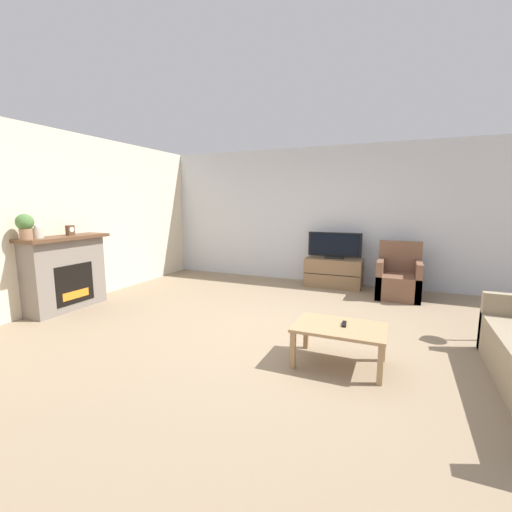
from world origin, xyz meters
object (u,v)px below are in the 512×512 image
object	(u,v)px
armchair	(398,280)
coffee_table	(340,331)
fireplace	(65,272)
remote	(344,324)
tv_stand	(334,272)
tv	(334,246)
potted_plant	(25,225)
mantel_clock	(70,230)
mantel_vase_left	(37,232)

from	to	relation	value
armchair	coffee_table	size ratio (longest dim) A/B	1.06
fireplace	remote	bearing A→B (deg)	-2.52
tv_stand	armchair	bearing A→B (deg)	-15.22
armchair	remote	size ratio (longest dim) A/B	6.13
remote	tv	bearing A→B (deg)	96.26
fireplace	potted_plant	xyz separation A→B (m)	(0.02, -0.54, 0.74)
tv_stand	mantel_clock	bearing A→B (deg)	-140.05
potted_plant	armchair	xyz separation A→B (m)	(4.62, 3.25, -1.01)
potted_plant	tv	world-z (taller)	potted_plant
fireplace	coffee_table	distance (m)	4.14
mantel_vase_left	armchair	world-z (taller)	mantel_vase_left
tv	coffee_table	world-z (taller)	tv
mantel_vase_left	fireplace	bearing A→B (deg)	92.53
mantel_vase_left	armchair	bearing A→B (deg)	33.75
potted_plant	coffee_table	xyz separation A→B (m)	(4.11, 0.31, -0.96)
potted_plant	coffee_table	distance (m)	4.23
mantel_vase_left	armchair	xyz separation A→B (m)	(4.62, 3.09, -0.90)
armchair	mantel_clock	bearing A→B (deg)	-150.82
fireplace	mantel_clock	size ratio (longest dim) A/B	8.47
coffee_table	remote	world-z (taller)	remote
tv	mantel_vase_left	bearing A→B (deg)	-135.46
armchair	mantel_vase_left	bearing A→B (deg)	-146.25
armchair	coffee_table	distance (m)	2.98
fireplace	mantel_vase_left	bearing A→B (deg)	-87.47
fireplace	tv_stand	xyz separation A→B (m)	(3.47, 3.02, -0.29)
tv	remote	size ratio (longest dim) A/B	6.59
mantel_clock	coffee_table	world-z (taller)	mantel_clock
coffee_table	remote	bearing A→B (deg)	54.04
mantel_clock	potted_plant	size ratio (longest dim) A/B	0.44
potted_plant	coffee_table	size ratio (longest dim) A/B	0.39
fireplace	armchair	size ratio (longest dim) A/B	1.35
mantel_vase_left	remote	distance (m)	4.23
fireplace	tv	xyz separation A→B (m)	(3.47, 3.02, 0.21)
mantel_vase_left	coffee_table	world-z (taller)	mantel_vase_left
mantel_vase_left	potted_plant	xyz separation A→B (m)	(0.00, -0.16, 0.11)
potted_plant	tv	size ratio (longest dim) A/B	0.34
fireplace	remote	xyz separation A→B (m)	(4.16, -0.18, -0.16)
fireplace	tv_stand	world-z (taller)	fireplace
potted_plant	mantel_vase_left	bearing A→B (deg)	90.00
fireplace	remote	world-z (taller)	fireplace
mantel_vase_left	coffee_table	distance (m)	4.20
tv	tv_stand	bearing A→B (deg)	90.00
fireplace	tv	world-z (taller)	fireplace
mantel_vase_left	potted_plant	distance (m)	0.19
tv_stand	coffee_table	bearing A→B (deg)	-78.64
potted_plant	tv	xyz separation A→B (m)	(3.46, 3.56, -0.53)
remote	fireplace	bearing A→B (deg)	171.61
coffee_table	mantel_vase_left	bearing A→B (deg)	-177.91
tv	armchair	xyz separation A→B (m)	(1.16, -0.31, -0.48)
mantel_clock	tv	xyz separation A→B (m)	(3.46, 2.89, -0.41)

